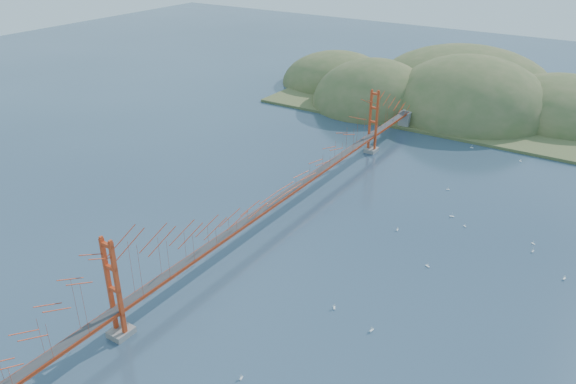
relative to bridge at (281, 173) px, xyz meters
The scene contains 16 objects.
ground 7.01m from the bridge, 90.00° to the right, with size 320.00×320.00×0.00m, color #2A3F55.
bridge is the anchor object (origin of this frame).
far_headlands 68.73m from the bridge, 88.14° to the left, with size 84.00×58.00×25.00m.
sailboat_16 23.28m from the bridge, ahead, with size 0.63×0.63×0.69m.
sailboat_6 22.82m from the bridge, 40.81° to the right, with size 0.65×0.65×0.71m.
sailboat_14 27.40m from the bridge, 35.49° to the right, with size 0.56×0.61×0.69m.
sailboat_1 26.78m from the bridge, 26.99° to the left, with size 0.54×0.54×0.57m.
sailboat_4 38.04m from the bridge, ahead, with size 0.52×0.57×0.64m.
sailboat_7 34.99m from the bridge, 20.68° to the left, with size 0.54×0.54×0.60m.
sailboat_12 44.96m from the bridge, 70.24° to the left, with size 0.60×0.50×0.69m.
sailboat_0 17.88m from the bridge, 20.12° to the left, with size 0.40×0.49×0.57m.
sailboat_15 47.34m from the bridge, 58.86° to the left, with size 0.58×0.58×0.61m.
sailboat_10 32.38m from the bridge, 63.35° to the right, with size 0.50×0.55×0.62m.
sailboat_3 28.70m from the bridge, 51.90° to the left, with size 0.52×0.52×0.56m.
sailboat_extra_0 34.69m from the bridge, 17.23° to the left, with size 0.45×0.49×0.56m.
sailboat_extra_1 25.59m from the bridge, 33.34° to the left, with size 0.66×0.60×0.74m.
Camera 1 is at (39.47, -58.87, 39.30)m, focal length 35.00 mm.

